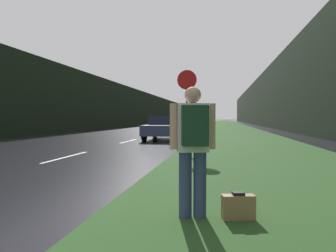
{
  "coord_description": "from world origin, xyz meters",
  "views": [
    {
      "loc": [
        5.19,
        -0.89,
        1.34
      ],
      "look_at": [
        2.37,
        15.08,
        0.89
      ],
      "focal_mm": 32.0,
      "sensor_mm": 36.0,
      "label": 1
    }
  ],
  "objects_px": {
    "hitchhiker_with_backpack": "(193,143)",
    "car_passing_near": "(164,128)",
    "stop_sign": "(187,102)",
    "suitcase": "(238,207)"
  },
  "relations": [
    {
      "from": "stop_sign",
      "to": "car_passing_near",
      "type": "relative_size",
      "value": 0.68
    },
    {
      "from": "stop_sign",
      "to": "hitchhiker_with_backpack",
      "type": "distance_m",
      "value": 7.18
    },
    {
      "from": "suitcase",
      "to": "hitchhiker_with_backpack",
      "type": "bearing_deg",
      "value": 171.25
    },
    {
      "from": "hitchhiker_with_backpack",
      "to": "car_passing_near",
      "type": "distance_m",
      "value": 14.42
    },
    {
      "from": "car_passing_near",
      "to": "stop_sign",
      "type": "bearing_deg",
      "value": 107.51
    },
    {
      "from": "hitchhiker_with_backpack",
      "to": "car_passing_near",
      "type": "relative_size",
      "value": 0.39
    },
    {
      "from": "hitchhiker_with_backpack",
      "to": "car_passing_near",
      "type": "height_order",
      "value": "hitchhiker_with_backpack"
    },
    {
      "from": "hitchhiker_with_backpack",
      "to": "suitcase",
      "type": "bearing_deg",
      "value": -8.75
    },
    {
      "from": "stop_sign",
      "to": "hitchhiker_with_backpack",
      "type": "relative_size",
      "value": 1.77
    },
    {
      "from": "car_passing_near",
      "to": "hitchhiker_with_backpack",
      "type": "bearing_deg",
      "value": 102.37
    }
  ]
}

